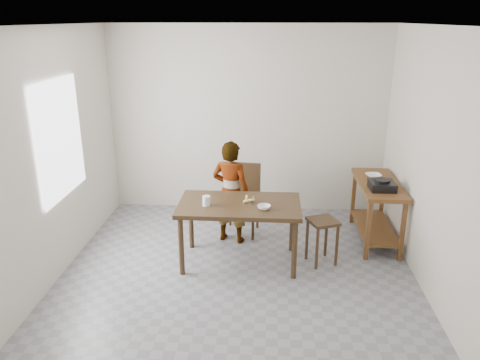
# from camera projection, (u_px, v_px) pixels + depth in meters

# --- Properties ---
(floor) EXTENTS (4.00, 4.00, 0.04)m
(floor) POSITION_uv_depth(u_px,v_px,m) (238.00, 276.00, 5.33)
(floor) COLOR gray
(floor) RESTS_ON ground
(ceiling) EXTENTS (4.00, 4.00, 0.04)m
(ceiling) POSITION_uv_depth(u_px,v_px,m) (237.00, 23.00, 4.43)
(ceiling) COLOR white
(ceiling) RESTS_ON wall_back
(wall_back) EXTENTS (4.00, 0.04, 2.70)m
(wall_back) POSITION_uv_depth(u_px,v_px,m) (247.00, 121.00, 6.78)
(wall_back) COLOR beige
(wall_back) RESTS_ON ground
(wall_front) EXTENTS (4.00, 0.04, 2.70)m
(wall_front) POSITION_uv_depth(u_px,v_px,m) (215.00, 253.00, 2.98)
(wall_front) COLOR beige
(wall_front) RESTS_ON ground
(wall_left) EXTENTS (0.04, 4.00, 2.70)m
(wall_left) POSITION_uv_depth(u_px,v_px,m) (50.00, 157.00, 5.01)
(wall_left) COLOR beige
(wall_left) RESTS_ON ground
(wall_right) EXTENTS (0.04, 4.00, 2.70)m
(wall_right) POSITION_uv_depth(u_px,v_px,m) (435.00, 165.00, 4.75)
(wall_right) COLOR beige
(wall_right) RESTS_ON ground
(window_pane) EXTENTS (0.02, 1.10, 1.30)m
(window_pane) POSITION_uv_depth(u_px,v_px,m) (60.00, 139.00, 5.14)
(window_pane) COLOR white
(window_pane) RESTS_ON wall_left
(dining_table) EXTENTS (1.40, 0.80, 0.75)m
(dining_table) POSITION_uv_depth(u_px,v_px,m) (239.00, 233.00, 5.48)
(dining_table) COLOR #382715
(dining_table) RESTS_ON floor
(prep_counter) EXTENTS (0.50, 1.20, 0.80)m
(prep_counter) POSITION_uv_depth(u_px,v_px,m) (376.00, 212.00, 6.03)
(prep_counter) COLOR brown
(prep_counter) RESTS_ON floor
(child) EXTENTS (0.56, 0.44, 1.34)m
(child) POSITION_uv_depth(u_px,v_px,m) (231.00, 192.00, 5.93)
(child) COLOR white
(child) RESTS_ON floor
(dining_chair) EXTENTS (0.50, 0.50, 0.93)m
(dining_chair) POSITION_uv_depth(u_px,v_px,m) (241.00, 200.00, 6.22)
(dining_chair) COLOR #382715
(dining_chair) RESTS_ON floor
(stool) EXTENTS (0.41, 0.41, 0.55)m
(stool) POSITION_uv_depth(u_px,v_px,m) (322.00, 241.00, 5.50)
(stool) COLOR #382715
(stool) RESTS_ON floor
(glass_tumbler) EXTENTS (0.12, 0.12, 0.11)m
(glass_tumbler) POSITION_uv_depth(u_px,v_px,m) (206.00, 201.00, 5.29)
(glass_tumbler) COLOR white
(glass_tumbler) RESTS_ON dining_table
(small_bowl) EXTENTS (0.16, 0.16, 0.05)m
(small_bowl) POSITION_uv_depth(u_px,v_px,m) (264.00, 207.00, 5.19)
(small_bowl) COLOR white
(small_bowl) RESTS_ON dining_table
(banana) EXTENTS (0.18, 0.16, 0.05)m
(banana) POSITION_uv_depth(u_px,v_px,m) (249.00, 200.00, 5.38)
(banana) COLOR #DFC44D
(banana) RESTS_ON dining_table
(serving_bowl) EXTENTS (0.22, 0.22, 0.05)m
(serving_bowl) POSITION_uv_depth(u_px,v_px,m) (373.00, 176.00, 6.06)
(serving_bowl) COLOR white
(serving_bowl) RESTS_ON prep_counter
(gas_burner) EXTENTS (0.30, 0.30, 0.10)m
(gas_burner) POSITION_uv_depth(u_px,v_px,m) (382.00, 186.00, 5.64)
(gas_burner) COLOR black
(gas_burner) RESTS_ON prep_counter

